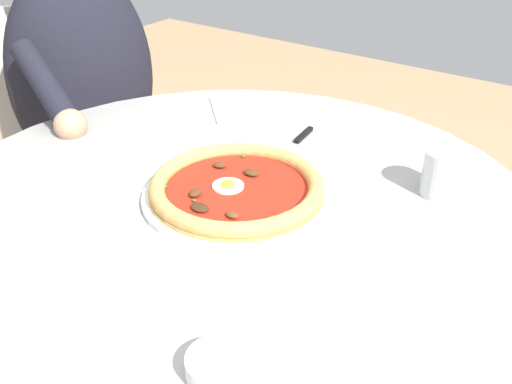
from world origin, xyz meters
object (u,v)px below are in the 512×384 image
Objects in this scene: water_glass at (442,175)px; cafe_chair_diner at (77,131)px; pizza_on_plate at (237,189)px; diner_person at (93,143)px; fork_utensil at (215,110)px; dining_table at (229,271)px; ramekin_capers at (218,366)px; steak_knife at (310,130)px.

water_glass is 1.13m from cafe_chair_diner.
pizza_on_plate is 0.27× the size of diner_person.
pizza_on_plate is at bearing -45.51° from fork_utensil.
water_glass is 0.67× the size of fork_utensil.
diner_person is at bearing 159.23° from dining_table.
water_glass is at bearing -1.21° from diner_person.
cafe_chair_diner reaches higher than pizza_on_plate.
fork_utensil is 0.14× the size of cafe_chair_diner.
dining_table is 8.74× the size of fork_utensil.
pizza_on_plate is 0.39m from ramekin_capers.
ramekin_capers is 0.09× the size of cafe_chair_diner.
cafe_chair_diner is at bearing 159.11° from dining_table.
water_glass reaches higher than pizza_on_plate.
diner_person is (-0.41, -0.04, -0.18)m from fork_utensil.
water_glass is at bearing -3.89° from cafe_chair_diner.
pizza_on_plate reaches higher than ramekin_capers.
dining_table is 0.43m from fork_utensil.
fork_utensil is at bearing 134.49° from pizza_on_plate.
cafe_chair_diner reaches higher than fork_utensil.
diner_person is at bearing 160.84° from pizza_on_plate.
water_glass is 0.34m from steak_knife.
fork_utensil is (-0.27, 0.30, 0.15)m from dining_table.
fork_utensil is at bearing -173.02° from steak_knife.
ramekin_capers is (0.26, -0.64, 0.01)m from steak_knife.
steak_knife is 0.81m from cafe_chair_diner.
diner_person is at bearing -173.73° from fork_utensil.
diner_person is at bearing -173.47° from steak_knife.
pizza_on_plate is at bearing 71.52° from dining_table.
water_glass is 0.56m from fork_utensil.
pizza_on_plate is 0.37× the size of cafe_chair_diner.
dining_table is at bearing -20.89° from cafe_chair_diner.
pizza_on_plate is at bearing 124.20° from ramekin_capers.
diner_person is at bearing 178.79° from water_glass.
diner_person is (-0.68, 0.26, -0.03)m from dining_table.
steak_knife is at bearing 97.46° from pizza_on_plate.
steak_knife is at bearing 112.39° from ramekin_capers.
cafe_chair_diner is (-0.14, 0.05, -0.02)m from diner_person.
ramekin_capers reaches higher than steak_knife.
ramekin_capers reaches higher than dining_table.
diner_person is 1.38× the size of cafe_chair_diner.
diner_person reaches higher than dining_table.
water_glass is (0.28, 0.22, 0.02)m from pizza_on_plate.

